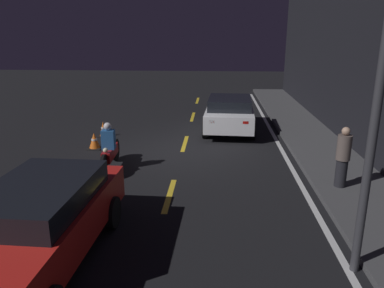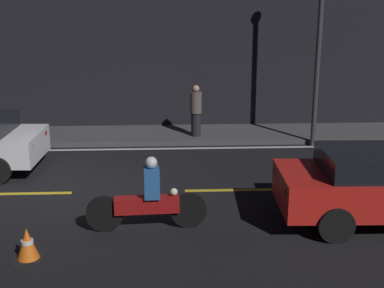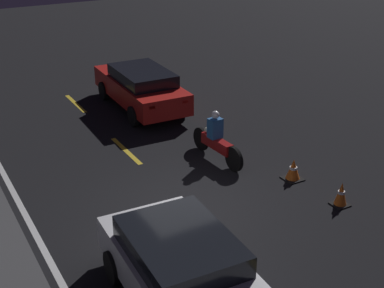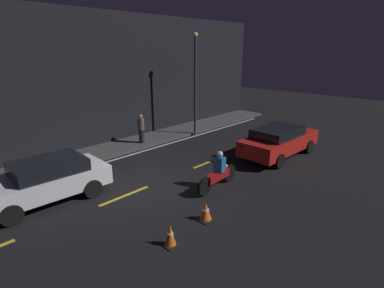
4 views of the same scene
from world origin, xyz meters
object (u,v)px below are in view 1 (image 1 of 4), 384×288
street_lamp (381,75)px  traffic_cone_near (103,129)px  taxi_red (37,223)px  motorcycle (110,150)px  pedestrian (343,157)px  traffic_cone_mid (94,141)px  sedan_white (230,113)px

street_lamp → traffic_cone_near: bearing=-140.4°
taxi_red → motorcycle: bearing=-177.0°
traffic_cone_near → street_lamp: size_ratio=0.10×
pedestrian → traffic_cone_near: bearing=-122.5°
taxi_red → traffic_cone_mid: taxi_red is taller
taxi_red → traffic_cone_near: 8.33m
taxi_red → motorcycle: taxi_red is taller
traffic_cone_near → taxi_red: bearing=9.3°
motorcycle → taxi_red: bearing=-2.1°
taxi_red → traffic_cone_near: (-8.20, -1.35, -0.48)m
taxi_red → street_lamp: bearing=93.4°
motorcycle → street_lamp: street_lamp is taller
pedestrian → sedan_white: bearing=-156.5°
sedan_white → taxi_red: size_ratio=0.90×
traffic_cone_near → pedestrian: (4.73, 7.42, 0.62)m
taxi_red → pedestrian: pedestrian is taller
taxi_red → street_lamp: size_ratio=0.80×
taxi_red → traffic_cone_mid: size_ratio=8.25×
pedestrian → traffic_cone_mid: bearing=-113.5°
street_lamp → sedan_white: bearing=-168.9°
sedan_white → pedestrian: size_ratio=2.70×
taxi_red → street_lamp: (-0.16, 5.31, 2.46)m
traffic_cone_mid → taxi_red: bearing=10.2°
sedan_white → motorcycle: size_ratio=1.84×
traffic_cone_near → pedestrian: bearing=57.5°
sedan_white → street_lamp: 9.75m
traffic_cone_mid → street_lamp: street_lamp is taller
street_lamp → pedestrian: bearing=167.0°
motorcycle → sedan_white: bearing=139.1°
traffic_cone_near → street_lamp: bearing=39.6°
traffic_cone_mid → pedestrian: size_ratio=0.37×
traffic_cone_near → street_lamp: street_lamp is taller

